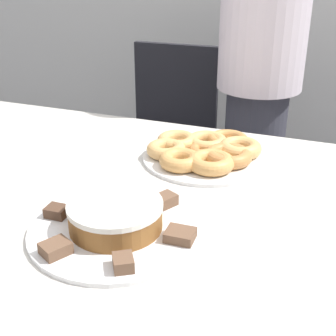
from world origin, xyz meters
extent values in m
cube|color=silver|center=(0.00, 0.00, 0.72)|extent=(1.96, 1.06, 0.03)
cylinder|color=silver|center=(-0.92, 0.47, 0.35)|extent=(0.06, 0.06, 0.70)
cylinder|color=#383842|center=(0.05, 0.84, 0.40)|extent=(0.24, 0.24, 0.80)
cylinder|color=silver|center=(0.05, 0.84, 1.11)|extent=(0.32, 0.32, 0.63)
cylinder|color=black|center=(-0.37, 0.88, 0.01)|extent=(0.44, 0.44, 0.01)
cylinder|color=#262626|center=(-0.37, 0.88, 0.22)|extent=(0.06, 0.06, 0.42)
cube|color=black|center=(-0.37, 0.88, 0.45)|extent=(0.45, 0.45, 0.04)
cube|color=black|center=(-0.37, 1.08, 0.68)|extent=(0.40, 0.04, 0.42)
cylinder|color=white|center=(-0.07, -0.15, 0.74)|extent=(0.38, 0.38, 0.01)
cylinder|color=white|center=(0.01, 0.28, 0.74)|extent=(0.37, 0.37, 0.01)
cylinder|color=brown|center=(-0.07, -0.15, 0.76)|extent=(0.20, 0.20, 0.05)
cylinder|color=white|center=(-0.07, -0.15, 0.79)|extent=(0.20, 0.20, 0.01)
cube|color=brown|center=(0.08, -0.15, 0.75)|extent=(0.06, 0.05, 0.02)
cube|color=brown|center=(0.00, -0.03, 0.75)|extent=(0.06, 0.06, 0.03)
cube|color=brown|center=(-0.14, -0.03, 0.75)|extent=(0.06, 0.06, 0.02)
cube|color=#513828|center=(-0.21, -0.16, 0.75)|extent=(0.05, 0.04, 0.02)
cube|color=brown|center=(-0.13, -0.28, 0.75)|extent=(0.07, 0.07, 0.02)
cube|color=brown|center=(0.01, -0.27, 0.75)|extent=(0.06, 0.06, 0.03)
torus|color=#C68447|center=(0.01, 0.28, 0.76)|extent=(0.10, 0.10, 0.03)
torus|color=#E5AD66|center=(-0.01, 0.35, 0.76)|extent=(0.12, 0.12, 0.03)
torus|color=#E5AD66|center=(-0.09, 0.32, 0.76)|extent=(0.12, 0.12, 0.04)
torus|color=#E5AD66|center=(-0.10, 0.24, 0.76)|extent=(0.11, 0.11, 0.04)
torus|color=tan|center=(-0.04, 0.18, 0.76)|extent=(0.12, 0.12, 0.04)
torus|color=tan|center=(0.05, 0.20, 0.76)|extent=(0.13, 0.13, 0.04)
torus|color=#C68447|center=(0.08, 0.26, 0.76)|extent=(0.13, 0.13, 0.04)
torus|color=#E5AD66|center=(0.10, 0.32, 0.76)|extent=(0.12, 0.12, 0.04)
torus|color=#D18E4C|center=(0.05, 0.39, 0.76)|extent=(0.12, 0.12, 0.03)
camera|label=1|loc=(0.34, -0.91, 1.29)|focal=50.00mm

